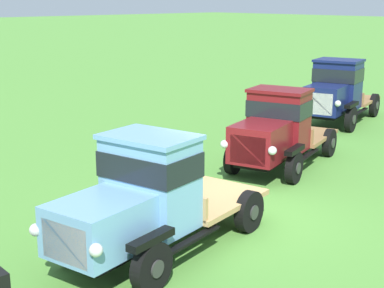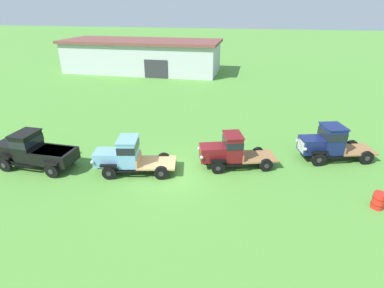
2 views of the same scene
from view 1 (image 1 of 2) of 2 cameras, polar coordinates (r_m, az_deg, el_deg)
ground_plane at (r=12.14m, az=4.48°, el=-6.99°), size 240.00×240.00×0.00m
vintage_truck_second_in_line at (r=9.92m, az=-4.55°, el=-5.29°), size 4.91×2.58×2.15m
vintage_truck_midrow_center at (r=15.12m, az=8.16°, el=1.31°), size 4.87×2.87×2.10m
vintage_truck_far_side at (r=21.12m, az=13.80°, el=4.98°), size 4.96×2.89×2.27m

